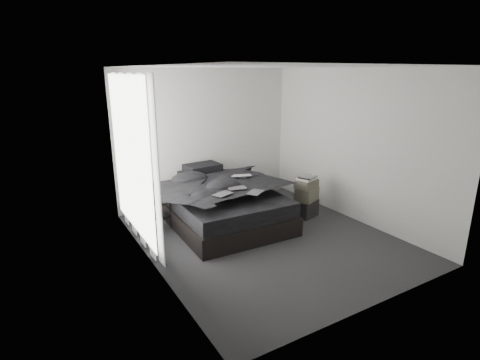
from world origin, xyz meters
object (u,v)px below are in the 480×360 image
bed (222,214)px  side_stand (158,209)px  box_lower (305,208)px  laptop (242,172)px

bed → side_stand: size_ratio=3.27×
bed → box_lower: 1.53m
bed → box_lower: bearing=-17.6°
side_stand → laptop: bearing=-10.3°
side_stand → box_lower: (2.48, -0.81, -0.20)m
side_stand → box_lower: bearing=-18.1°
laptop → bed: bearing=-154.5°
bed → box_lower: bed is taller
side_stand → bed: bearing=-16.6°
bed → laptop: (0.42, 0.04, 0.68)m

